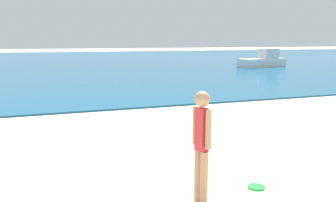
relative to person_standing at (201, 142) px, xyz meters
name	(u,v)px	position (x,y,z in m)	size (l,w,h in m)	color
water	(54,61)	(0.56, 37.16, -0.86)	(160.00, 60.00, 0.06)	#14567F
person_standing	(201,142)	(0.00, 0.00, 0.00)	(0.21, 0.36, 1.57)	tan
frisbee	(256,187)	(1.05, 0.23, -0.88)	(0.26, 0.26, 0.03)	green
boat_near	(263,61)	(15.98, 21.37, -0.33)	(4.49, 2.28, 1.46)	white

